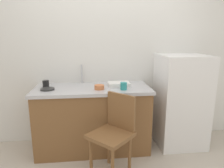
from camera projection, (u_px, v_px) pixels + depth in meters
name	position (u px, v px, depth m)	size (l,w,h in m)	color
back_wall	(107.00, 57.00, 2.92)	(4.80, 0.10, 2.43)	silver
cabinet_base	(93.00, 120.00, 2.74)	(1.45, 0.60, 0.82)	brown
countertop	(92.00, 89.00, 2.64)	(1.49, 0.64, 0.04)	#B7B7BC
faucet	(82.00, 74.00, 2.83)	(0.02, 0.02, 0.26)	#B7B7BC
refrigerator	(181.00, 101.00, 2.83)	(0.63, 0.59, 1.26)	white
chair	(114.00, 131.00, 2.22)	(0.57, 0.57, 0.89)	brown
dish_tray	(119.00, 84.00, 2.70)	(0.28, 0.20, 0.05)	white
terracotta_bowl	(99.00, 87.00, 2.54)	(0.12, 0.12, 0.05)	#C67042
hotplate	(47.00, 89.00, 2.51)	(0.17, 0.17, 0.02)	#2D2D2D
cup_teal	(124.00, 86.00, 2.51)	(0.08, 0.08, 0.09)	teal
cup_black	(46.00, 84.00, 2.65)	(0.08, 0.08, 0.09)	black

